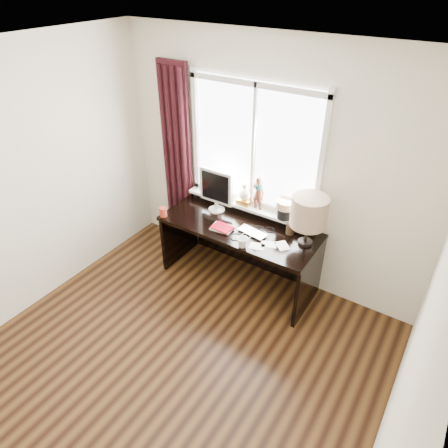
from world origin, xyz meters
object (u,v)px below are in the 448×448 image
Objects in this scene: mug at (242,242)px; table_lamp at (309,212)px; monitor at (216,188)px; red_cup at (163,212)px; desk at (244,240)px; laptop at (253,233)px.

table_lamp reaches higher than mug.
monitor is 1.09m from table_lamp.
red_cup reaches higher than desk.
laptop is 0.64m from table_lamp.
laptop is 0.59× the size of table_lamp.
monitor is (-0.38, 0.03, 0.52)m from desk.
laptop is at bearing -165.50° from table_lamp.
table_lamp is at bearing 13.89° from red_cup.
mug is (0.03, -0.25, 0.04)m from laptop.
laptop is 0.35m from desk.
laptop reaches higher than desk.
table_lamp reaches higher than desk.
red_cup is at bearing -134.99° from monitor.
desk is at bearing 178.89° from table_lamp.
mug is at bearing -35.87° from monitor.
red_cup is at bearing 179.38° from mug.
mug is at bearing -61.91° from desk.
laptop is 0.18× the size of desk.
table_lamp is at bearing -1.11° from desk.
red_cup is 0.21× the size of monitor.
red_cup is at bearing -157.48° from laptop.
table_lamp is at bearing 37.88° from mug.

